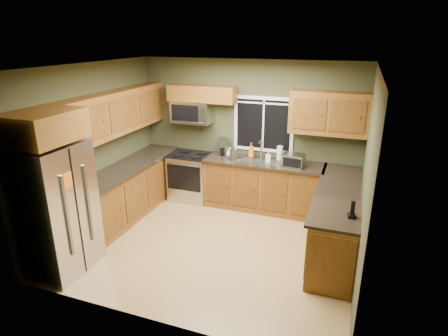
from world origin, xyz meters
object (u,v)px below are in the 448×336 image
Objects in this scene: refrigerator at (56,209)px; microwave at (192,112)px; coffee_maker at (223,147)px; paper_towel_roll at (280,153)px; cordless_phone at (352,213)px; range at (191,176)px; soap_bottle_c at (230,153)px; kettle at (233,154)px; toaster_oven at (293,160)px; soap_bottle_b at (268,157)px; soap_bottle_a at (251,150)px.

refrigerator is 3.10m from microwave.
paper_towel_roll is at bearing 2.19° from coffee_maker.
range is at bearing 149.92° from cordless_phone.
coffee_maker is at bearing 142.59° from soap_bottle_c.
coffee_maker is at bearing 141.37° from cordless_phone.
range is 1.07m from kettle.
paper_towel_roll reaches higher than kettle.
refrigerator reaches higher than cordless_phone.
soap_bottle_c reaches higher than range.
refrigerator is at bearing -135.12° from toaster_oven.
paper_towel_roll reaches higher than cordless_phone.
cordless_phone is (1.33, -1.97, -0.06)m from paper_towel_roll.
refrigerator reaches higher than toaster_oven.
refrigerator reaches higher than soap_bottle_b.
toaster_oven is (2.00, -0.09, 0.59)m from range.
paper_towel_roll is (2.39, 2.98, 0.17)m from refrigerator.
soap_bottle_b and soap_bottle_c have the same top height.
soap_bottle_c is at bearing 62.02° from refrigerator.
microwave is at bearing 76.66° from refrigerator.
coffee_maker is 0.37m from kettle.
soap_bottle_a is 0.40m from soap_bottle_c.
soap_bottle_a is (1.17, 0.17, 0.61)m from range.
cordless_phone is (1.03, -1.66, -0.05)m from toaster_oven.
range is at bearing -171.86° from soap_bottle_a.
range is 0.89m from coffee_maker.
soap_bottle_c is at bearing 179.77° from soap_bottle_b.
microwave is 4.05× the size of soap_bottle_b.
paper_towel_roll is 1.51× the size of soap_bottle_c.
coffee_maker is at bearing 139.46° from kettle.
coffee_maker is 1.59× the size of soap_bottle_b.
microwave is 1.07m from soap_bottle_c.
paper_towel_roll reaches higher than soap_bottle_a.
microwave is 1.90× the size of toaster_oven.
soap_bottle_a reaches higher than cordless_phone.
refrigerator is 3.22m from coffee_maker.
kettle is 1.27× the size of soap_bottle_b.
microwave is (-0.00, 0.14, 1.26)m from range.
kettle is at bearing -12.81° from microwave.
range is 3.54m from cordless_phone.
cordless_phone is at bearing -58.22° from toaster_oven.
paper_towel_roll is (1.70, 0.21, 0.60)m from range.
refrigerator is 6.38× the size of paper_towel_roll.
cordless_phone is at bearing -31.97° from microwave.
range is 2.35× the size of toaster_oven.
refrigerator is at bearing -103.34° from microwave.
paper_towel_roll is 1.01× the size of soap_bottle_a.
coffee_maker is (0.62, 0.03, -0.65)m from microwave.
range is at bearing -177.61° from soap_bottle_c.
coffee_maker is 1.07× the size of soap_bottle_a.
soap_bottle_c is (1.49, 2.80, 0.13)m from refrigerator.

